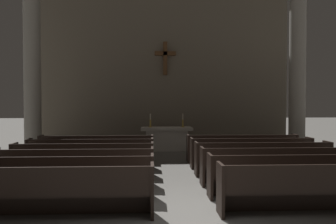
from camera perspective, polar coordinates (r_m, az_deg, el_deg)
The scene contains 19 objects.
ground_plane at distance 6.27m, azimuth 3.20°, elevation -17.44°, with size 80.00×80.00×0.00m, color #66635E.
pew_left_row_1 at distance 6.35m, azimuth -20.53°, elevation -12.79°, with size 3.85×0.50×0.95m.
pew_left_row_2 at distance 7.37m, azimuth -17.89°, elevation -10.77°, with size 3.85×0.50×0.95m.
pew_left_row_3 at distance 8.41m, azimuth -15.92°, elevation -9.22°, with size 3.85×0.50×0.95m.
pew_left_row_4 at distance 9.46m, azimuth -14.40°, elevation -8.02°, with size 3.85×0.50×0.95m.
pew_left_row_5 at distance 10.52m, azimuth -13.19°, elevation -7.05°, with size 3.85×0.50×0.95m.
pew_left_row_6 at distance 11.58m, azimuth -12.20°, elevation -6.25°, with size 3.85×0.50×0.95m.
pew_right_row_1 at distance 6.82m, azimuth 25.21°, elevation -11.84°, with size 3.85×0.50×0.95m.
pew_right_row_2 at distance 7.78m, azimuth 21.38°, elevation -10.15°, with size 3.85×0.50×0.95m.
pew_right_row_3 at distance 8.77m, azimuth 18.43°, elevation -8.80°, with size 3.85×0.50×0.95m.
pew_right_row_4 at distance 9.78m, azimuth 16.09°, elevation -7.71°, with size 3.85×0.50×0.95m.
pew_right_row_5 at distance 10.81m, azimuth 14.21°, elevation -6.82°, with size 3.85×0.50×0.95m.
pew_right_row_6 at distance 11.85m, azimuth 12.66°, elevation -6.08°, with size 3.85×0.50×0.95m.
column_left_second at distance 14.28m, azimuth -22.42°, elevation 6.21°, with size 0.99×0.99×6.64m.
column_right_second at distance 14.74m, azimuth 21.47°, elevation 6.07°, with size 0.99×0.99×6.64m.
altar at distance 14.21m, azimuth -0.24°, elevation -4.55°, with size 2.20×0.90×1.01m.
candlestick_left at distance 14.14m, azimuth -3.08°, elevation -1.91°, with size 0.16×0.16×0.59m.
candlestick_right at distance 14.21m, azimuth 2.58°, elevation -1.89°, with size 0.16×0.16×0.59m.
apse_with_cross at distance 16.01m, azimuth -0.52°, elevation 7.81°, with size 11.85×0.44×7.58m.
Camera 1 is at (-0.62, -5.90, 2.04)m, focal length 35.23 mm.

